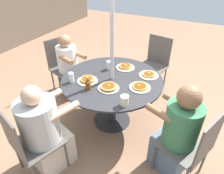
# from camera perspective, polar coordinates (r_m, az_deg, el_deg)

# --- Properties ---
(ground_plane) EXTENTS (12.00, 12.00, 0.00)m
(ground_plane) POSITION_cam_1_polar(r_m,az_deg,el_deg) (3.04, 0.00, -9.43)
(ground_plane) COLOR #8C664C
(patio_table) EXTENTS (1.32, 1.32, 0.73)m
(patio_table) POSITION_cam_1_polar(r_m,az_deg,el_deg) (2.66, 0.00, 0.07)
(patio_table) COLOR #28282B
(patio_table) RESTS_ON ground
(umbrella_pole) EXTENTS (0.05, 0.05, 2.15)m
(umbrella_pole) POSITION_cam_1_polar(r_m,az_deg,el_deg) (2.43, 0.00, 9.41)
(umbrella_pole) COLOR #ADADB2
(umbrella_pole) RESTS_ON ground
(patio_chair_north) EXTENTS (0.59, 0.59, 0.93)m
(patio_chair_north) POSITION_cam_1_polar(r_m,az_deg,el_deg) (2.18, 22.14, -15.01)
(patio_chair_north) COLOR #514C47
(patio_chair_north) RESTS_ON ground
(diner_north) EXTENTS (0.50, 0.56, 1.13)m
(diner_north) POSITION_cam_1_polar(r_m,az_deg,el_deg) (2.23, 18.03, -12.79)
(diner_north) COLOR slate
(diner_north) RESTS_ON ground
(patio_chair_east) EXTENTS (0.53, 0.53, 0.93)m
(patio_chair_east) POSITION_cam_1_polar(r_m,az_deg,el_deg) (3.60, 12.17, 7.30)
(patio_chair_east) COLOR #514C47
(patio_chair_east) RESTS_ON ground
(patio_chair_south) EXTENTS (0.57, 0.57, 0.93)m
(patio_chair_south) POSITION_cam_1_polar(r_m,az_deg,el_deg) (3.55, -13.90, 6.66)
(patio_chair_south) COLOR #514C47
(patio_chair_south) RESTS_ON ground
(diner_south) EXTENTS (0.45, 0.53, 1.06)m
(diner_south) POSITION_cam_1_polar(r_m,az_deg,el_deg) (3.42, -12.15, 5.17)
(diner_south) COLOR #3D3D42
(diner_south) RESTS_ON ground
(patio_chair_west) EXTENTS (0.57, 0.57, 0.93)m
(patio_chair_west) POSITION_cam_1_polar(r_m,az_deg,el_deg) (2.23, -22.97, -14.02)
(patio_chair_west) COLOR #514C47
(patio_chair_west) RESTS_ON ground
(diner_west) EXTENTS (0.62, 0.53, 1.10)m
(diner_west) POSITION_cam_1_polar(r_m,az_deg,el_deg) (2.29, -18.60, -12.39)
(diner_west) COLOR beige
(diner_west) RESTS_ON ground
(pancake_plate_a) EXTENTS (0.26, 0.26, 0.06)m
(pancake_plate_a) POSITION_cam_1_polar(r_m,az_deg,el_deg) (2.55, -7.04, 1.98)
(pancake_plate_a) COLOR silver
(pancake_plate_a) RESTS_ON patio_table
(pancake_plate_b) EXTENTS (0.26, 0.26, 0.05)m
(pancake_plate_b) POSITION_cam_1_polar(r_m,az_deg,el_deg) (2.85, 3.79, 5.76)
(pancake_plate_b) COLOR silver
(pancake_plate_b) RESTS_ON patio_table
(pancake_plate_c) EXTENTS (0.26, 0.26, 0.04)m
(pancake_plate_c) POSITION_cam_1_polar(r_m,az_deg,el_deg) (2.43, 7.99, 0.03)
(pancake_plate_c) COLOR silver
(pancake_plate_c) RESTS_ON patio_table
(pancake_plate_d) EXTENTS (0.26, 0.26, 0.06)m
(pancake_plate_d) POSITION_cam_1_polar(r_m,az_deg,el_deg) (2.39, -0.99, -0.07)
(pancake_plate_d) COLOR silver
(pancake_plate_d) RESTS_ON patio_table
(pancake_plate_e) EXTENTS (0.26, 0.26, 0.04)m
(pancake_plate_e) POSITION_cam_1_polar(r_m,az_deg,el_deg) (2.70, 10.41, 3.44)
(pancake_plate_e) COLOR silver
(pancake_plate_e) RESTS_ON patio_table
(syrup_bottle) EXTENTS (0.09, 0.07, 0.15)m
(syrup_bottle) POSITION_cam_1_polar(r_m,az_deg,el_deg) (2.38, -6.87, 0.53)
(syrup_bottle) COLOR brown
(syrup_bottle) RESTS_ON patio_table
(coffee_cup) EXTENTS (0.09, 0.09, 0.12)m
(coffee_cup) POSITION_cam_1_polar(r_m,az_deg,el_deg) (2.12, 3.62, -3.89)
(coffee_cup) COLOR beige
(coffee_cup) RESTS_ON patio_table
(drinking_glass_a) EXTENTS (0.06, 0.06, 0.13)m
(drinking_glass_a) POSITION_cam_1_polar(r_m,az_deg,el_deg) (2.55, -11.55, 2.68)
(drinking_glass_a) COLOR silver
(drinking_glass_a) RESTS_ON patio_table
(drinking_glass_b) EXTENTS (0.08, 0.08, 0.12)m
(drinking_glass_b) POSITION_cam_1_polar(r_m,az_deg,el_deg) (2.80, -0.86, 6.27)
(drinking_glass_b) COLOR silver
(drinking_glass_b) RESTS_ON patio_table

